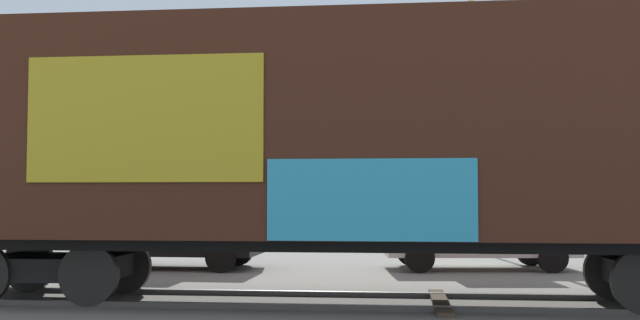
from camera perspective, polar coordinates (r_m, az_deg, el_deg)
ground_plane at (r=11.33m, az=7.01°, el=-11.20°), size 260.00×260.00×0.00m
track at (r=11.36m, az=1.85°, el=-10.99°), size 60.02×3.08×0.08m
freight_car at (r=11.27m, az=2.99°, el=1.80°), size 15.33×3.34×4.48m
flagpole at (r=22.48m, az=12.54°, el=6.10°), size 1.15×1.36×7.75m
hillside at (r=70.27m, az=6.81°, el=-0.31°), size 124.26×43.78×13.59m
parked_car_black at (r=17.09m, az=-11.71°, el=-5.53°), size 4.05×1.91×1.69m
parked_car_white at (r=16.87m, az=12.23°, el=-5.69°), size 4.38×2.27×1.62m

